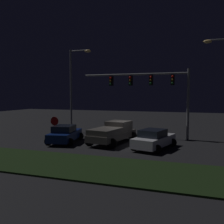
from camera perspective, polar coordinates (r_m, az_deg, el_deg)
The scene contains 8 objects.
ground_plane at distance 22.19m, azimuth 2.84°, elevation -6.86°, with size 80.00×80.00×0.00m, color black.
grass_median at distance 14.96m, azimuth -5.88°, elevation -12.04°, with size 21.71×4.80×0.10m, color black.
pickup_truck at distance 21.88m, azimuth 0.29°, elevation -4.36°, with size 3.48×5.66×1.80m.
car_sedan at distance 19.88m, azimuth 9.35°, elevation -6.02°, with size 3.20×4.72×1.51m.
car_sedan_far at distance 22.48m, azimuth -10.52°, elevation -4.87°, with size 2.99×4.65×1.51m.
traffic_signal_gantry at distance 24.52m, azimuth 8.83°, elevation 5.94°, with size 10.32×0.56×6.50m.
street_lamp_left at distance 28.11m, azimuth -8.37°, elevation 6.80°, with size 2.49×0.44×8.99m.
stop_sign at distance 22.68m, azimuth -12.73°, elevation -2.73°, with size 0.76×0.08×2.23m.
Camera 1 is at (6.11, -20.92, 4.17)m, focal length 40.83 mm.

